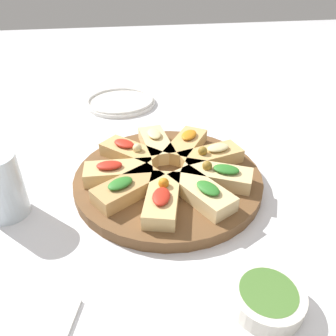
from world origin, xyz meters
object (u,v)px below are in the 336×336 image
plate_left (120,102)px  dipping_bowl (267,297)px  serving_board (168,179)px  water_glass (1,186)px

plate_left → dipping_bowl: 0.67m
serving_board → water_glass: water_glass is taller
serving_board → plate_left: size_ratio=1.76×
serving_board → dipping_bowl: bearing=15.8°
plate_left → water_glass: water_glass is taller
water_glass → dipping_bowl: size_ratio=1.21×
serving_board → plate_left: (-0.39, -0.07, -0.00)m
serving_board → plate_left: 0.39m
plate_left → water_glass: size_ratio=1.79×
plate_left → serving_board: bearing=10.0°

